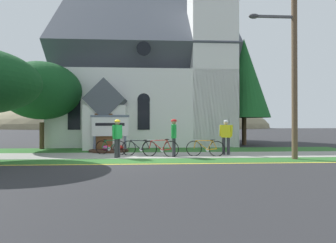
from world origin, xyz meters
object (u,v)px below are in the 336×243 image
bicycle_orange (160,148)px  utility_pole (292,50)px  bicycle_white (111,147)px  cyclist_in_yellow_jersey (226,134)px  church_sign (110,127)px  roadside_conifer (244,78)px  bicycle_blue (205,148)px  bicycle_silver (139,148)px  cyclist_in_red_jersey (174,134)px  cyclist_in_white_jersey (117,135)px  yard_deciduous_tree (42,91)px

bicycle_orange → utility_pole: (5.69, -1.23, 4.36)m
bicycle_white → cyclist_in_yellow_jersey: cyclist_in_yellow_jersey is taller
church_sign → roadside_conifer: size_ratio=0.28×
church_sign → bicycle_blue: 5.71m
bicycle_white → church_sign: bearing=99.6°
bicycle_silver → cyclist_in_red_jersey: (1.63, -0.50, 0.66)m
bicycle_silver → utility_pole: bearing=-13.6°
utility_pole → cyclist_in_red_jersey: bearing=167.6°
bicycle_blue → utility_pole: bearing=-19.7°
bicycle_white → roadside_conifer: size_ratio=0.21×
utility_pole → bicycle_blue: bearing=160.3°
bicycle_silver → cyclist_in_red_jersey: 1.82m
bicycle_blue → church_sign: bearing=150.4°
church_sign → bicycle_orange: bearing=-45.8°
bicycle_silver → cyclist_in_white_jersey: size_ratio=1.00×
cyclist_in_white_jersey → cyclist_in_yellow_jersey: cyclist_in_white_jersey is taller
cyclist_in_yellow_jersey → yard_deciduous_tree: 11.24m
roadside_conifer → cyclist_in_red_jersey: bearing=-129.7°
bicycle_blue → bicycle_orange: bicycle_orange is taller
church_sign → bicycle_blue: size_ratio=1.21×
cyclist_in_white_jersey → cyclist_in_red_jersey: cyclist_in_red_jersey is taller
bicycle_white → bicycle_blue: 4.66m
church_sign → utility_pole: (8.44, -4.06, 3.40)m
cyclist_in_yellow_jersey → yard_deciduous_tree: (-10.32, 3.69, 2.51)m
bicycle_silver → roadside_conifer: roadside_conifer is taller
bicycle_silver → cyclist_in_red_jersey: bearing=-17.2°
church_sign → cyclist_in_red_jersey: size_ratio=1.23×
bicycle_blue → yard_deciduous_tree: size_ratio=0.34×
cyclist_in_yellow_jersey → roadside_conifer: size_ratio=0.22×
bicycle_silver → cyclist_in_white_jersey: bearing=-140.9°
bicycle_silver → cyclist_in_yellow_jersey: 4.31m
cyclist_in_white_jersey → cyclist_in_yellow_jersey: (5.20, 0.91, -0.00)m
yard_deciduous_tree → bicycle_silver: bearing=-32.3°
church_sign → yard_deciduous_tree: size_ratio=0.41×
church_sign → bicycle_blue: (4.89, -2.78, -0.96)m
cyclist_in_red_jersey → roadside_conifer: (5.67, 6.82, 3.80)m
cyclist_in_red_jersey → yard_deciduous_tree: (-7.69, 4.34, 2.49)m
bicycle_white → yard_deciduous_tree: yard_deciduous_tree is taller
bicycle_white → cyclist_in_white_jersey: 1.55m
bicycle_white → yard_deciduous_tree: (-4.63, 3.28, 3.16)m
bicycle_blue → roadside_conifer: size_ratio=0.23×
church_sign → cyclist_in_white_jersey: bearing=-75.7°
yard_deciduous_tree → cyclist_in_white_jersey: bearing=-41.9°
church_sign → bicycle_silver: (1.75, -2.44, -0.97)m
bicycle_blue → yard_deciduous_tree: yard_deciduous_tree is taller
bicycle_orange → utility_pole: 7.27m
bicycle_white → bicycle_silver: size_ratio=0.94×
cyclist_in_white_jersey → utility_pole: 8.53m
roadside_conifer → cyclist_in_yellow_jersey: bearing=-116.2°
bicycle_white → utility_pole: 9.48m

